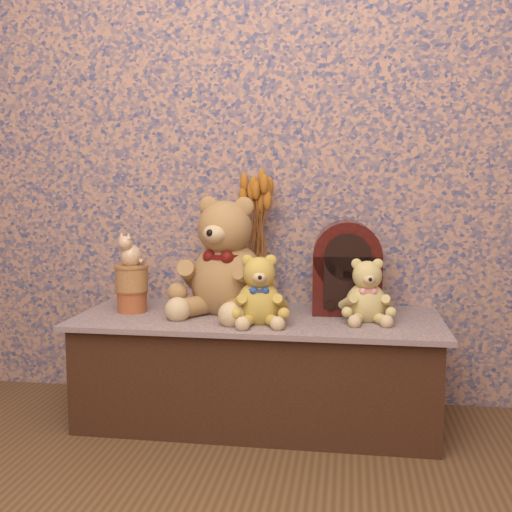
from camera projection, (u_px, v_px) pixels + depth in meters
The scene contains 10 objects.
display_shelf at pixel (258, 368), 2.40m from camera, with size 1.40×0.58×0.42m, color #3C497C.
teddy_large at pixel (228, 251), 2.41m from camera, with size 0.39×0.47×0.49m, color #A3703F, non-canonical shape.
teddy_medium at pixel (259, 286), 2.24m from camera, with size 0.22×0.26×0.27m, color gold, non-canonical shape.
teddy_small at pixel (366, 287), 2.28m from camera, with size 0.20×0.24×0.25m, color tan, non-canonical shape.
cathedral_radio at pixel (347, 267), 2.42m from camera, with size 0.26×0.19×0.37m, color #390E0A, non-canonical shape.
ceramic_vase at pixel (257, 282), 2.52m from camera, with size 0.13×0.13×0.21m, color tan.
dried_stalks at pixel (257, 208), 2.49m from camera, with size 0.21×0.21×0.39m, color #B3631C, non-canonical shape.
biscuit_tin_lower at pixel (132, 301), 2.45m from camera, with size 0.12×0.12×0.09m, color #C47D39.
biscuit_tin_upper at pixel (132, 278), 2.43m from camera, with size 0.13×0.13×0.10m, color #DDB460.
cat_figurine at pixel (131, 249), 2.42m from camera, with size 0.10×0.11×0.14m, color silver, non-canonical shape.
Camera 1 is at (0.35, -1.09, 0.94)m, focal length 42.91 mm.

